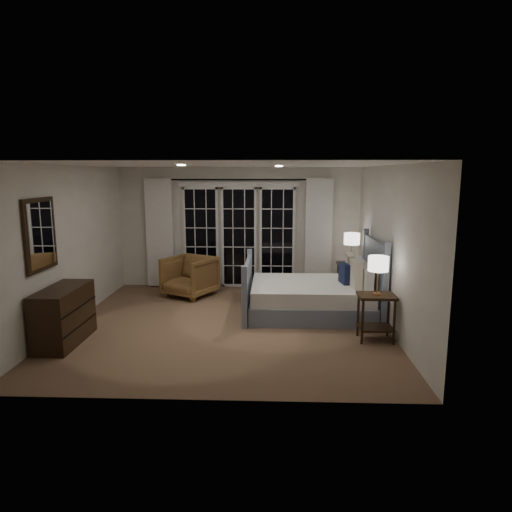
{
  "coord_description": "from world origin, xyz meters",
  "views": [
    {
      "loc": [
        0.72,
        -6.97,
        2.37
      ],
      "look_at": [
        0.44,
        0.32,
        1.05
      ],
      "focal_mm": 32.0,
      "sensor_mm": 36.0,
      "label": 1
    }
  ],
  "objects_px": {
    "bed": "(314,295)",
    "nightstand_right": "(350,274)",
    "dresser": "(64,316)",
    "nightstand_left": "(376,310)",
    "armchair": "(190,276)",
    "lamp_left": "(378,264)",
    "lamp_right": "(352,239)"
  },
  "relations": [
    {
      "from": "armchair",
      "to": "dresser",
      "type": "height_order",
      "value": "dresser"
    },
    {
      "from": "bed",
      "to": "armchair",
      "type": "relative_size",
      "value": 2.54
    },
    {
      "from": "nightstand_right",
      "to": "lamp_left",
      "type": "bearing_deg",
      "value": -90.6
    },
    {
      "from": "nightstand_left",
      "to": "lamp_left",
      "type": "relative_size",
      "value": 1.23
    },
    {
      "from": "bed",
      "to": "dresser",
      "type": "relative_size",
      "value": 1.95
    },
    {
      "from": "lamp_left",
      "to": "lamp_right",
      "type": "distance_m",
      "value": 2.35
    },
    {
      "from": "lamp_left",
      "to": "bed",
      "type": "bearing_deg",
      "value": 122.35
    },
    {
      "from": "nightstand_right",
      "to": "dresser",
      "type": "height_order",
      "value": "dresser"
    },
    {
      "from": "nightstand_right",
      "to": "armchair",
      "type": "height_order",
      "value": "armchair"
    },
    {
      "from": "nightstand_left",
      "to": "lamp_right",
      "type": "height_order",
      "value": "lamp_right"
    },
    {
      "from": "bed",
      "to": "nightstand_right",
      "type": "height_order",
      "value": "bed"
    },
    {
      "from": "bed",
      "to": "lamp_right",
      "type": "height_order",
      "value": "bed"
    },
    {
      "from": "nightstand_right",
      "to": "lamp_left",
      "type": "height_order",
      "value": "lamp_left"
    },
    {
      "from": "bed",
      "to": "nightstand_left",
      "type": "relative_size",
      "value": 3.24
    },
    {
      "from": "lamp_right",
      "to": "dresser",
      "type": "bearing_deg",
      "value": -149.5
    },
    {
      "from": "bed",
      "to": "dresser",
      "type": "height_order",
      "value": "bed"
    },
    {
      "from": "lamp_right",
      "to": "dresser",
      "type": "xyz_separation_m",
      "value": [
        -4.45,
        -2.62,
        -0.74
      ]
    },
    {
      "from": "lamp_left",
      "to": "armchair",
      "type": "relative_size",
      "value": 0.64
    },
    {
      "from": "nightstand_left",
      "to": "nightstand_right",
      "type": "distance_m",
      "value": 2.35
    },
    {
      "from": "nightstand_left",
      "to": "lamp_left",
      "type": "xyz_separation_m",
      "value": [
        0.0,
        0.0,
        0.67
      ]
    },
    {
      "from": "nightstand_right",
      "to": "lamp_left",
      "type": "distance_m",
      "value": 2.45
    },
    {
      "from": "lamp_right",
      "to": "armchair",
      "type": "distance_m",
      "value": 3.22
    },
    {
      "from": "armchair",
      "to": "nightstand_left",
      "type": "bearing_deg",
      "value": -7.14
    },
    {
      "from": "bed",
      "to": "dresser",
      "type": "bearing_deg",
      "value": -157.66
    },
    {
      "from": "nightstand_left",
      "to": "dresser",
      "type": "height_order",
      "value": "dresser"
    },
    {
      "from": "bed",
      "to": "lamp_right",
      "type": "xyz_separation_m",
      "value": [
        0.8,
        1.12,
        0.81
      ]
    },
    {
      "from": "bed",
      "to": "nightstand_right",
      "type": "relative_size",
      "value": 3.26
    },
    {
      "from": "nightstand_right",
      "to": "bed",
      "type": "bearing_deg",
      "value": -125.58
    },
    {
      "from": "nightstand_right",
      "to": "dresser",
      "type": "relative_size",
      "value": 0.6
    },
    {
      "from": "bed",
      "to": "nightstand_left",
      "type": "height_order",
      "value": "bed"
    },
    {
      "from": "lamp_left",
      "to": "nightstand_right",
      "type": "bearing_deg",
      "value": 89.4
    },
    {
      "from": "nightstand_left",
      "to": "armchair",
      "type": "bearing_deg",
      "value": 143.59
    }
  ]
}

